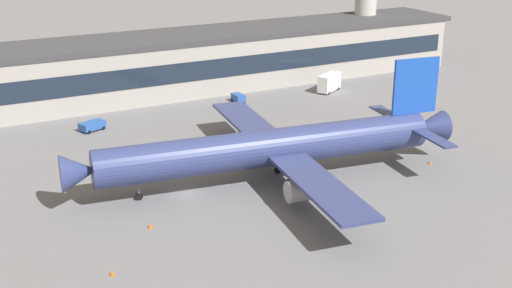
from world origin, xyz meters
The scene contains 10 objects.
ground_plane centered at (0.00, 0.00, 0.00)m, with size 600.00×600.00×0.00m, color slate.
terminal_building centered at (0.00, 56.10, 6.65)m, with size 190.10×19.20×13.25m.
airliner centered at (14.11, -1.44, 5.62)m, with size 63.60×54.60×17.86m.
baggage_tug centered at (28.79, 40.78, 1.09)m, with size 2.11×3.61×1.85m.
catering_truck centered at (51.70, 38.94, 2.29)m, with size 7.54×5.84×4.15m.
pushback_tractor centered at (-4.78, 36.52, 1.05)m, with size 5.42×4.19×1.75m.
traffic_cone_0 centered at (18.68, -15.34, 0.29)m, with size 0.46×0.46×0.57m, color #F2590C.
traffic_cone_1 centered at (-8.67, -8.07, 0.36)m, with size 0.58×0.58×0.73m, color #F2590C.
traffic_cone_2 centered at (41.01, -7.62, 0.32)m, with size 0.51×0.51×0.63m, color #F2590C.
traffic_cone_3 centered at (-16.71, -17.62, 0.36)m, with size 0.57×0.57×0.71m, color #F2590C.
Camera 1 is at (-33.43, -85.97, 41.38)m, focal length 46.49 mm.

